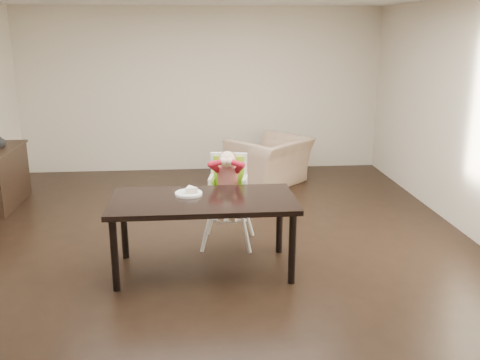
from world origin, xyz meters
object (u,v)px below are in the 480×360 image
Objects in this scene: high_chair at (228,178)px; sideboard at (1,177)px; armchair at (269,153)px; dining_table at (203,206)px.

high_chair is 3.39m from sideboard.
sideboard is at bearing -31.81° from armchair.
high_chair is 0.85× the size of sideboard.
armchair reaches higher than sideboard.
armchair is (0.80, 2.34, -0.27)m from high_chair.
sideboard is at bearing 161.28° from high_chair.
armchair is (1.09, 3.03, -0.19)m from dining_table.
dining_table is 3.23m from armchair.
high_chair is 0.96× the size of armchair.
armchair is 0.88× the size of sideboard.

